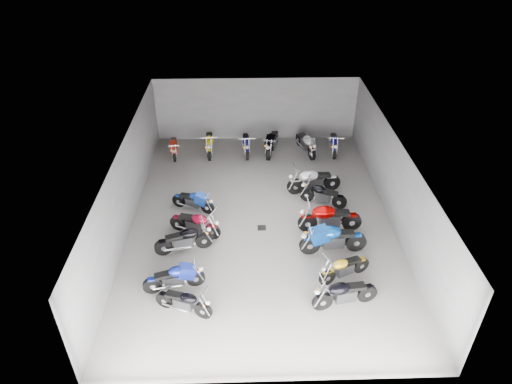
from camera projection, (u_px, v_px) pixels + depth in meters
ground at (261, 220)px, 17.80m from camera, size 14.00×14.00×0.00m
wall_back at (256, 109)px, 22.73m from camera, size 10.00×0.10×3.20m
wall_left at (126, 188)px, 16.80m from camera, size 0.10×14.00×3.20m
wall_right at (395, 184)px, 17.03m from camera, size 0.10×14.00×3.20m
ceiling at (262, 147)px, 16.01m from camera, size 10.00×14.00×0.04m
drain_grate at (262, 228)px, 17.38m from camera, size 0.32×0.32×0.01m
motorcycle_left_a at (184, 302)px, 13.70m from camera, size 1.79×0.79×0.82m
motorcycle_left_b at (175, 278)px, 14.50m from camera, size 1.97×0.58×0.88m
motorcycle_left_c at (184, 240)px, 16.03m from camera, size 2.05×0.65×0.91m
motorcycle_left_d at (195, 223)px, 16.81m from camera, size 1.95×0.91×0.91m
motorcycle_left_e at (193, 201)px, 18.12m from camera, size 1.75×0.83×0.81m
motorcycle_right_a at (344, 293)px, 13.90m from camera, size 2.10×0.62×0.93m
motorcycle_right_b at (344, 268)px, 14.91m from camera, size 1.80×0.90×0.84m
motorcycle_right_c at (333, 239)px, 15.94m from camera, size 2.41×0.52×1.06m
motorcycle_right_d at (329, 218)px, 16.96m from camera, size 2.40×0.48×1.06m
motorcycle_right_e at (323, 195)px, 18.44m from camera, size 1.84×0.89×0.86m
motorcycle_right_f at (313, 180)px, 19.15m from camera, size 2.32×0.59×1.02m
motorcycle_back_a at (174, 147)px, 21.86m from camera, size 0.44×1.89×0.83m
motorcycle_back_b at (209, 143)px, 22.01m from camera, size 0.45×2.20×0.97m
motorcycle_back_c at (246, 144)px, 22.03m from camera, size 0.42×2.06×0.90m
motorcycle_back_d at (272, 142)px, 22.05m from camera, size 0.74×2.24×1.00m
motorcycle_back_e at (306, 143)px, 22.03m from camera, size 0.75×2.13×0.96m
motorcycle_back_f at (334, 143)px, 22.11m from camera, size 0.45×2.02×0.89m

